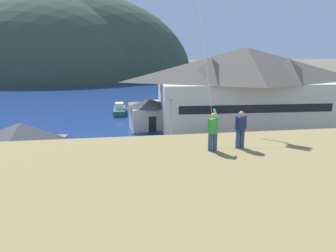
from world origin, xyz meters
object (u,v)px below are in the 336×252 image
(moored_boat_wharfside, at_px, (120,110))
(parking_light_pole, at_px, (171,124))
(parked_car_mid_row_far, at_px, (113,164))
(parked_car_back_row_right, at_px, (260,155))
(moored_boat_outer_mooring, at_px, (155,108))
(parked_car_lone_by_shed, at_px, (313,182))
(person_companion, at_px, (241,128))
(parked_car_mid_row_center, at_px, (246,186))
(harbor_lodge, at_px, (245,86))
(storage_shed_near_lot, at_px, (23,149))
(parked_car_front_row_end, at_px, (179,182))
(storage_shed_waterside, at_px, (149,114))
(person_kite_flyer, at_px, (213,130))
(parked_car_back_row_left, at_px, (22,197))
(parked_car_mid_row_near, at_px, (94,188))
(wharf_dock, at_px, (138,110))
(parked_car_front_row_red, at_px, (196,159))

(moored_boat_wharfside, xyz_separation_m, parking_light_pole, (5.57, -24.94, 3.13))
(parked_car_mid_row_far, xyz_separation_m, parked_car_back_row_right, (15.01, 0.65, 0.00))
(moored_boat_outer_mooring, distance_m, parked_car_lone_by_shed, 38.14)
(parked_car_back_row_right, relative_size, person_companion, 2.41)
(parked_car_back_row_right, xyz_separation_m, parked_car_mid_row_center, (-4.45, -7.16, 0.00))
(harbor_lodge, bearing_deg, moored_boat_wharfside, 145.73)
(harbor_lodge, xyz_separation_m, person_companion, (-12.99, -31.63, 1.88))
(parked_car_mid_row_far, relative_size, parked_car_back_row_right, 1.02)
(harbor_lodge, bearing_deg, storage_shed_near_lot, -150.47)
(moored_boat_wharfside, height_order, moored_boat_outer_mooring, same)
(moored_boat_wharfside, distance_m, parked_car_front_row_end, 34.22)
(moored_boat_wharfside, bearing_deg, storage_shed_waterside, -69.79)
(parked_car_front_row_end, xyz_separation_m, person_kite_flyer, (-0.54, -10.68, 7.17))
(parked_car_back_row_left, bearing_deg, person_companion, -36.33)
(parked_car_mid_row_near, height_order, person_kite_flyer, person_kite_flyer)
(person_kite_flyer, bearing_deg, wharf_dock, 91.11)
(moored_boat_outer_mooring, relative_size, person_kite_flyer, 3.24)
(parked_car_lone_by_shed, relative_size, person_companion, 2.44)
(parking_light_pole, bearing_deg, parked_car_back_row_left, -142.06)
(parked_car_mid_row_center, distance_m, person_kite_flyer, 12.83)
(parked_car_mid_row_far, xyz_separation_m, person_kite_flyer, (4.94, -15.55, 7.17))
(parked_car_front_row_red, distance_m, parked_car_back_row_left, 15.82)
(storage_shed_waterside, relative_size, parking_light_pole, 1.00)
(harbor_lodge, height_order, parked_car_back_row_left, harbor_lodge)
(moored_boat_wharfside, distance_m, parked_car_mid_row_center, 36.87)
(parked_car_mid_row_far, bearing_deg, parking_light_pole, 33.11)
(moored_boat_wharfside, distance_m, parked_car_front_row_red, 29.70)
(moored_boat_wharfside, height_order, person_companion, person_companion)
(storage_shed_waterside, height_order, person_kite_flyer, person_kite_flyer)
(parked_car_front_row_red, xyz_separation_m, parked_car_back_row_left, (-14.59, -6.13, 0.00))
(wharf_dock, bearing_deg, parking_light_pole, -85.27)
(wharf_dock, bearing_deg, parked_car_front_row_red, -82.42)
(parked_car_front_row_end, xyz_separation_m, parking_light_pole, (0.75, 8.93, 2.79))
(parked_car_front_row_end, distance_m, parking_light_pole, 9.38)
(parked_car_lone_by_shed, relative_size, parked_car_mid_row_near, 0.99)
(parked_car_mid_row_far, height_order, parked_car_mid_row_center, same)
(wharf_dock, xyz_separation_m, parked_car_mid_row_center, (6.51, -36.86, 0.71))
(moored_boat_outer_mooring, distance_m, parked_car_mid_row_near, 36.59)
(storage_shed_near_lot, distance_m, parked_car_mid_row_center, 20.12)
(wharf_dock, height_order, moored_boat_outer_mooring, moored_boat_outer_mooring)
(person_companion, bearing_deg, parked_car_front_row_red, 83.63)
(storage_shed_near_lot, height_order, parked_car_lone_by_shed, storage_shed_near_lot)
(parked_car_front_row_red, bearing_deg, parked_car_mid_row_far, -178.26)
(parked_car_lone_by_shed, height_order, parked_car_front_row_red, same)
(wharf_dock, bearing_deg, parked_car_mid_row_center, -79.98)
(parked_car_front_row_end, relative_size, person_kite_flyer, 2.33)
(parked_car_back_row_left, xyz_separation_m, person_kite_flyer, (11.48, -9.66, 7.17))
(parked_car_mid_row_near, distance_m, person_kite_flyer, 14.21)
(harbor_lodge, height_order, storage_shed_waterside, harbor_lodge)
(parked_car_back_row_left, distance_m, person_companion, 17.48)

